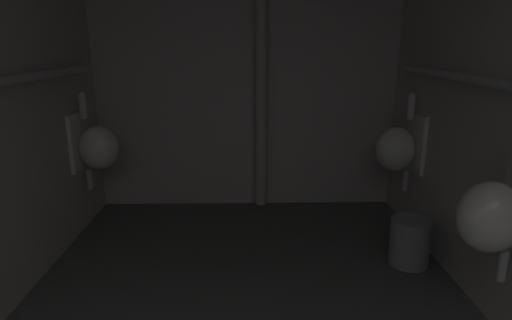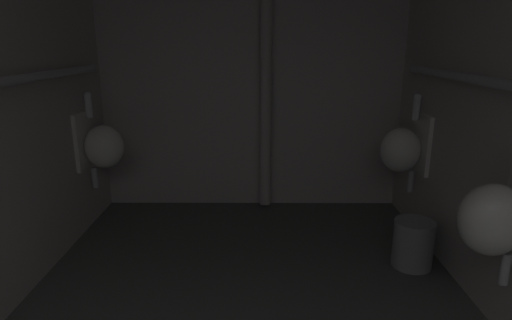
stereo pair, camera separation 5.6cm
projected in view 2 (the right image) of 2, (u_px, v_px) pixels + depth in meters
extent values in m
cube|color=#BDB4AE|center=(251.00, 70.00, 3.66)|extent=(2.71, 0.06, 2.41)
ellipsoid|color=silver|center=(105.00, 147.00, 3.30)|extent=(0.30, 0.26, 0.34)
cube|color=silver|center=(84.00, 140.00, 3.28)|extent=(0.03, 0.30, 0.44)
cylinder|color=silver|center=(89.00, 107.00, 3.21)|extent=(0.06, 0.06, 0.16)
sphere|color=silver|center=(87.00, 95.00, 3.19)|extent=(0.06, 0.06, 0.06)
cylinder|color=#B2B2B2|center=(95.00, 178.00, 3.36)|extent=(0.04, 0.04, 0.16)
ellipsoid|color=silver|center=(491.00, 220.00, 1.95)|extent=(0.30, 0.26, 0.34)
cylinder|color=#B2B2B2|center=(505.00, 269.00, 2.01)|extent=(0.04, 0.04, 0.16)
ellipsoid|color=silver|center=(400.00, 150.00, 3.20)|extent=(0.30, 0.26, 0.34)
cube|color=silver|center=(422.00, 144.00, 3.19)|extent=(0.03, 0.30, 0.44)
cylinder|color=silver|center=(416.00, 109.00, 3.12)|extent=(0.06, 0.06, 0.16)
sphere|color=silver|center=(418.00, 97.00, 3.09)|extent=(0.06, 0.06, 0.06)
cylinder|color=#B2B2B2|center=(410.00, 182.00, 3.27)|extent=(0.04, 0.04, 0.16)
sphere|color=#B2B2B2|center=(92.00, 68.00, 3.33)|extent=(0.06, 0.06, 0.06)
sphere|color=#B2B2B2|center=(413.00, 69.00, 3.23)|extent=(0.06, 0.06, 0.06)
cylinder|color=#BDB4AE|center=(266.00, 71.00, 3.55)|extent=(0.10, 0.10, 2.36)
cylinder|color=gray|center=(413.00, 244.00, 2.81)|extent=(0.26, 0.26, 0.32)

